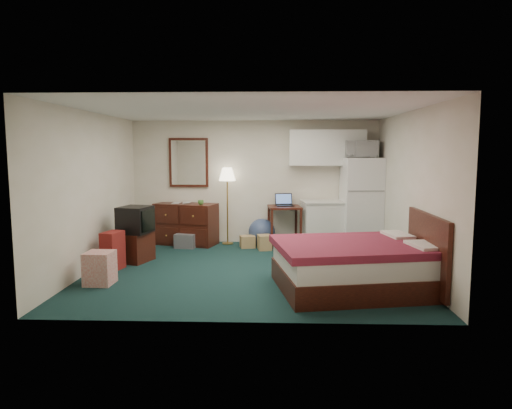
{
  "coord_description": "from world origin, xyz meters",
  "views": [
    {
      "loc": [
        0.36,
        -7.1,
        1.89
      ],
      "look_at": [
        0.1,
        0.35,
        1.01
      ],
      "focal_mm": 32.0,
      "sensor_mm": 36.0,
      "label": 1
    }
  ],
  "objects_px": {
    "bed": "(354,266)",
    "suitcase": "(113,251)",
    "desk": "(284,226)",
    "kitchen_counter": "(323,224)",
    "floor_lamp": "(227,206)",
    "dresser": "(186,224)",
    "tv_stand": "(134,247)",
    "fridge": "(361,202)"
  },
  "relations": [
    {
      "from": "dresser",
      "to": "floor_lamp",
      "type": "bearing_deg",
      "value": 20.61
    },
    {
      "from": "dresser",
      "to": "bed",
      "type": "relative_size",
      "value": 0.61
    },
    {
      "from": "floor_lamp",
      "to": "kitchen_counter",
      "type": "height_order",
      "value": "floor_lamp"
    },
    {
      "from": "fridge",
      "to": "tv_stand",
      "type": "xyz_separation_m",
      "value": [
        -4.12,
        -1.37,
        -0.63
      ]
    },
    {
      "from": "desk",
      "to": "bed",
      "type": "xyz_separation_m",
      "value": [
        0.87,
        -2.91,
        -0.08
      ]
    },
    {
      "from": "fridge",
      "to": "tv_stand",
      "type": "relative_size",
      "value": 3.22
    },
    {
      "from": "tv_stand",
      "to": "suitcase",
      "type": "xyz_separation_m",
      "value": [
        -0.17,
        -0.56,
        0.06
      ]
    },
    {
      "from": "floor_lamp",
      "to": "desk",
      "type": "height_order",
      "value": "floor_lamp"
    },
    {
      "from": "fridge",
      "to": "suitcase",
      "type": "height_order",
      "value": "fridge"
    },
    {
      "from": "dresser",
      "to": "tv_stand",
      "type": "xyz_separation_m",
      "value": [
        -0.62,
        -1.47,
        -0.17
      ]
    },
    {
      "from": "kitchen_counter",
      "to": "suitcase",
      "type": "distance_m",
      "value": 4.07
    },
    {
      "from": "floor_lamp",
      "to": "dresser",
      "type": "bearing_deg",
      "value": -175.6
    },
    {
      "from": "floor_lamp",
      "to": "kitchen_counter",
      "type": "bearing_deg",
      "value": -3.99
    },
    {
      "from": "dresser",
      "to": "kitchen_counter",
      "type": "distance_m",
      "value": 2.77
    },
    {
      "from": "dresser",
      "to": "desk",
      "type": "relative_size",
      "value": 1.54
    },
    {
      "from": "desk",
      "to": "fridge",
      "type": "xyz_separation_m",
      "value": [
        1.5,
        -0.05,
        0.48
      ]
    },
    {
      "from": "tv_stand",
      "to": "floor_lamp",
      "type": "bearing_deg",
      "value": 64.87
    },
    {
      "from": "fridge",
      "to": "tv_stand",
      "type": "bearing_deg",
      "value": -165.12
    },
    {
      "from": "dresser",
      "to": "suitcase",
      "type": "distance_m",
      "value": 2.19
    },
    {
      "from": "desk",
      "to": "floor_lamp",
      "type": "bearing_deg",
      "value": 167.55
    },
    {
      "from": "bed",
      "to": "suitcase",
      "type": "relative_size",
      "value": 3.27
    },
    {
      "from": "kitchen_counter",
      "to": "bed",
      "type": "bearing_deg",
      "value": -94.83
    },
    {
      "from": "floor_lamp",
      "to": "fridge",
      "type": "xyz_separation_m",
      "value": [
        2.66,
        -0.16,
        0.1
      ]
    },
    {
      "from": "desk",
      "to": "fridge",
      "type": "relative_size",
      "value": 0.45
    },
    {
      "from": "floor_lamp",
      "to": "fridge",
      "type": "bearing_deg",
      "value": -3.54
    },
    {
      "from": "kitchen_counter",
      "to": "floor_lamp",
      "type": "bearing_deg",
      "value": 169.24
    },
    {
      "from": "kitchen_counter",
      "to": "tv_stand",
      "type": "relative_size",
      "value": 1.6
    },
    {
      "from": "tv_stand",
      "to": "suitcase",
      "type": "distance_m",
      "value": 0.59
    },
    {
      "from": "floor_lamp",
      "to": "desk",
      "type": "bearing_deg",
      "value": -5.67
    },
    {
      "from": "desk",
      "to": "kitchen_counter",
      "type": "bearing_deg",
      "value": -8.26
    },
    {
      "from": "dresser",
      "to": "desk",
      "type": "distance_m",
      "value": 1.99
    },
    {
      "from": "tv_stand",
      "to": "kitchen_counter",
      "type": "bearing_deg",
      "value": 40.9
    },
    {
      "from": "desk",
      "to": "suitcase",
      "type": "xyz_separation_m",
      "value": [
        -2.78,
        -1.99,
        -0.09
      ]
    },
    {
      "from": "kitchen_counter",
      "to": "fridge",
      "type": "xyz_separation_m",
      "value": [
        0.73,
        -0.03,
        0.44
      ]
    },
    {
      "from": "desk",
      "to": "suitcase",
      "type": "bearing_deg",
      "value": -151.24
    },
    {
      "from": "dresser",
      "to": "bed",
      "type": "xyz_separation_m",
      "value": [
        2.86,
        -2.96,
        -0.1
      ]
    },
    {
      "from": "kitchen_counter",
      "to": "fridge",
      "type": "relative_size",
      "value": 0.5
    },
    {
      "from": "desk",
      "to": "bed",
      "type": "bearing_deg",
      "value": -80.12
    },
    {
      "from": "kitchen_counter",
      "to": "tv_stand",
      "type": "height_order",
      "value": "kitchen_counter"
    },
    {
      "from": "suitcase",
      "to": "tv_stand",
      "type": "bearing_deg",
      "value": 87.07
    },
    {
      "from": "dresser",
      "to": "floor_lamp",
      "type": "distance_m",
      "value": 0.92
    },
    {
      "from": "floor_lamp",
      "to": "bed",
      "type": "distance_m",
      "value": 3.67
    }
  ]
}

